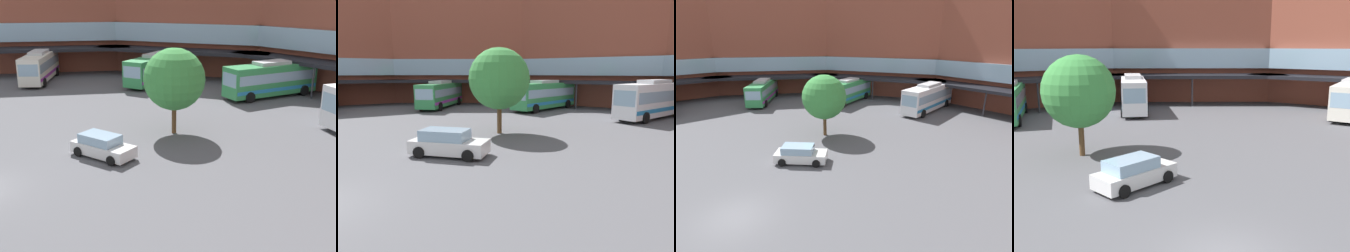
% 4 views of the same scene
% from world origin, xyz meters
% --- Properties ---
extents(station_building, '(88.76, 46.62, 17.25)m').
position_xyz_m(station_building, '(-0.00, 25.75, 8.20)').
color(station_building, brown).
rests_on(station_building, ground).
extents(bus_0, '(3.77, 11.52, 4.00)m').
position_xyz_m(bus_0, '(1.36, 30.84, 2.02)').
color(bus_0, white).
rests_on(bus_0, ground).
extents(parked_car, '(4.70, 3.81, 1.53)m').
position_xyz_m(parked_car, '(-2.00, 7.80, 0.74)').
color(parked_car, silver).
rests_on(parked_car, ground).
extents(plaza_tree, '(4.72, 4.72, 6.62)m').
position_xyz_m(plaza_tree, '(-4.50, 14.32, 4.25)').
color(plaza_tree, brown).
rests_on(plaza_tree, ground).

